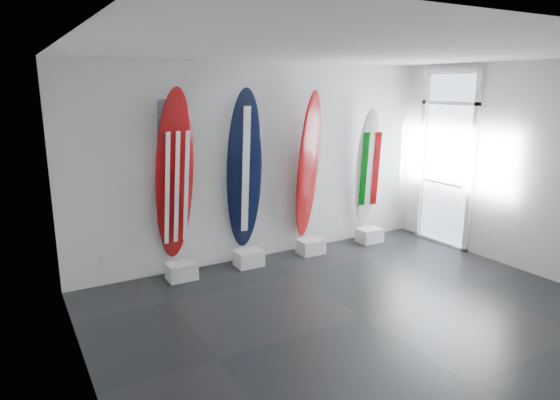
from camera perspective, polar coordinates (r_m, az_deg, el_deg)
floor at (r=6.01m, az=9.67°, el=-13.24°), size 6.00×6.00×0.00m
ceiling at (r=5.40m, az=10.94°, el=16.63°), size 6.00×6.00×0.00m
wall_back at (r=7.56m, az=-2.01°, el=4.38°), size 6.00×0.00×6.00m
wall_left at (r=4.29m, az=-22.21°, el=-3.40°), size 0.00×5.00×5.00m
wall_right at (r=7.77m, az=27.52°, el=3.14°), size 0.00×5.00×5.00m
display_block_usa at (r=7.07m, az=-11.39°, el=-8.10°), size 0.40×0.30×0.24m
surfboard_usa at (r=6.80m, az=-12.16°, el=2.63°), size 0.59×0.53×2.42m
display_block_navy at (r=7.44m, az=-3.65°, el=-6.77°), size 0.40×0.30×0.24m
surfboard_navy at (r=7.19m, az=-4.16°, el=3.38°), size 0.58×0.43×2.40m
display_block_swiss at (r=7.96m, az=3.60°, el=-5.41°), size 0.40×0.30×0.24m
surfboard_swiss at (r=7.73m, az=3.33°, el=3.96°), size 0.61×0.48×2.37m
display_block_italy at (r=8.67m, az=10.37°, el=-4.05°), size 0.40×0.30×0.24m
surfboard_italy at (r=8.48m, az=10.25°, el=3.57°), size 0.51×0.35×2.07m
wall_outlet at (r=7.05m, az=-19.85°, el=-6.71°), size 0.09×0.02×0.13m
glass_door at (r=8.67m, az=18.78°, el=4.32°), size 0.12×1.16×2.85m
balcony at (r=9.87m, az=23.52°, el=-0.56°), size 2.80×2.20×1.20m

